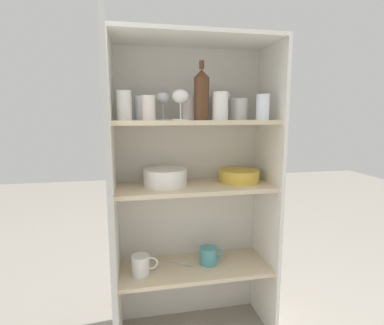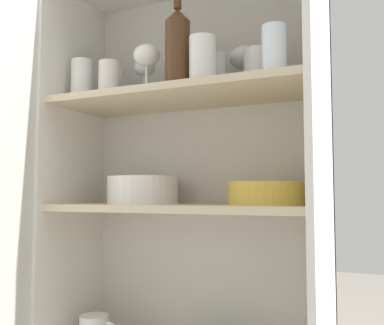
% 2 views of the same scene
% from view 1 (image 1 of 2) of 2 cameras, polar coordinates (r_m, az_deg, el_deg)
% --- Properties ---
extents(cupboard_back_panel, '(0.78, 0.02, 1.44)m').
position_cam_1_polar(cupboard_back_panel, '(1.62, -0.60, -4.99)').
color(cupboard_back_panel, silver).
rests_on(cupboard_back_panel, ground_plane).
extents(cupboard_side_left, '(0.02, 0.33, 1.44)m').
position_cam_1_polar(cupboard_side_left, '(1.44, -14.61, -7.00)').
color(cupboard_side_left, white).
rests_on(cupboard_side_left, ground_plane).
extents(cupboard_side_right, '(0.02, 0.33, 1.44)m').
position_cam_1_polar(cupboard_side_right, '(1.59, 14.19, -5.51)').
color(cupboard_side_right, white).
rests_on(cupboard_side_right, ground_plane).
extents(cupboard_top_panel, '(0.78, 0.33, 0.02)m').
position_cam_1_polar(cupboard_top_panel, '(1.46, 0.56, 22.51)').
color(cupboard_top_panel, white).
rests_on(cupboard_top_panel, cupboard_side_left).
extents(shelf_board_lower, '(0.75, 0.29, 0.02)m').
position_cam_1_polar(shelf_board_lower, '(1.61, 0.49, -19.44)').
color(shelf_board_lower, beige).
extents(shelf_board_middle, '(0.75, 0.29, 0.02)m').
position_cam_1_polar(shelf_board_middle, '(1.46, 0.52, -4.69)').
color(shelf_board_middle, beige).
extents(shelf_board_upper, '(0.75, 0.29, 0.02)m').
position_cam_1_polar(shelf_board_upper, '(1.42, 0.53, 7.71)').
color(shelf_board_upper, beige).
extents(cupboard_door, '(0.05, 0.39, 1.44)m').
position_cam_1_polar(cupboard_door, '(1.11, -15.24, -12.03)').
color(cupboard_door, silver).
rests_on(cupboard_door, ground_plane).
extents(tumbler_glass_0, '(0.06, 0.06, 0.10)m').
position_cam_1_polar(tumbler_glass_0, '(1.46, 4.24, 10.18)').
color(tumbler_glass_0, white).
rests_on(tumbler_glass_0, shelf_board_upper).
extents(tumbler_glass_1, '(0.08, 0.08, 0.11)m').
position_cam_1_polar(tumbler_glass_1, '(1.43, -0.34, 10.42)').
color(tumbler_glass_1, silver).
rests_on(tumbler_glass_1, shelf_board_upper).
extents(tumbler_glass_2, '(0.08, 0.08, 0.10)m').
position_cam_1_polar(tumbler_glass_2, '(1.50, 8.93, 10.01)').
color(tumbler_glass_2, white).
rests_on(tumbler_glass_2, shelf_board_upper).
extents(tumbler_glass_3, '(0.07, 0.07, 0.12)m').
position_cam_1_polar(tumbler_glass_3, '(1.37, 5.37, 10.65)').
color(tumbler_glass_3, white).
rests_on(tumbler_glass_3, shelf_board_upper).
extents(tumbler_glass_4, '(0.06, 0.06, 0.12)m').
position_cam_1_polar(tumbler_glass_4, '(1.42, 13.32, 10.22)').
color(tumbler_glass_4, white).
rests_on(tumbler_glass_4, shelf_board_upper).
extents(tumbler_glass_5, '(0.07, 0.07, 0.13)m').
position_cam_1_polar(tumbler_glass_5, '(1.35, -12.80, 10.54)').
color(tumbler_glass_5, white).
rests_on(tumbler_glass_5, shelf_board_upper).
extents(tumbler_glass_6, '(0.06, 0.06, 0.11)m').
position_cam_1_polar(tumbler_glass_6, '(1.34, -8.26, 10.26)').
color(tumbler_glass_6, silver).
rests_on(tumbler_glass_6, shelf_board_upper).
extents(tumbler_glass_7, '(0.06, 0.06, 0.11)m').
position_cam_1_polar(tumbler_glass_7, '(1.41, -9.69, 10.18)').
color(tumbler_glass_7, white).
rests_on(tumbler_glass_7, shelf_board_upper).
extents(wine_glass_0, '(0.08, 0.08, 0.13)m').
position_cam_1_polar(wine_glass_0, '(1.34, -2.22, 12.10)').
color(wine_glass_0, white).
rests_on(wine_glass_0, shelf_board_upper).
extents(wine_glass_1, '(0.07, 0.07, 0.13)m').
position_cam_1_polar(wine_glass_1, '(1.43, -5.57, 11.67)').
color(wine_glass_1, white).
rests_on(wine_glass_1, shelf_board_upper).
extents(wine_glass_2, '(0.09, 0.09, 0.14)m').
position_cam_1_polar(wine_glass_2, '(1.54, 5.82, 12.05)').
color(wine_glass_2, silver).
rests_on(wine_glass_2, shelf_board_upper).
extents(wine_bottle, '(0.07, 0.07, 0.26)m').
position_cam_1_polar(wine_bottle, '(1.36, 1.84, 12.83)').
color(wine_bottle, '#4C2D19').
rests_on(wine_bottle, shelf_board_upper).
extents(plate_stack_white, '(0.21, 0.21, 0.08)m').
position_cam_1_polar(plate_stack_white, '(1.45, -5.11, -2.76)').
color(plate_stack_white, white).
rests_on(plate_stack_white, shelf_board_middle).
extents(mixing_bowl_large, '(0.20, 0.20, 0.06)m').
position_cam_1_polar(mixing_bowl_large, '(1.54, 8.95, -2.42)').
color(mixing_bowl_large, gold).
rests_on(mixing_bowl_large, shelf_board_middle).
extents(coffee_mug_primary, '(0.13, 0.09, 0.09)m').
position_cam_1_polar(coffee_mug_primary, '(1.61, 3.22, -17.29)').
color(coffee_mug_primary, teal).
rests_on(coffee_mug_primary, shelf_board_lower).
extents(coffee_mug_extra_1, '(0.13, 0.08, 0.10)m').
position_cam_1_polar(coffee_mug_extra_1, '(1.53, -9.68, -18.68)').
color(coffee_mug_extra_1, white).
rests_on(coffee_mug_extra_1, shelf_board_lower).
extents(serving_spoon, '(0.15, 0.11, 0.01)m').
position_cam_1_polar(serving_spoon, '(1.63, -2.35, -18.61)').
color(serving_spoon, silver).
rests_on(serving_spoon, shelf_board_lower).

